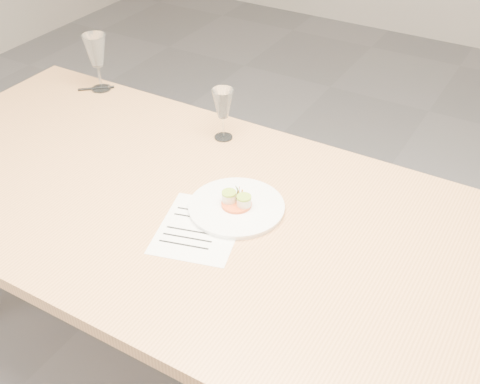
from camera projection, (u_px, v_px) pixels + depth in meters
The scene contains 6 objects.
dining_table at pixel (240, 240), 1.73m from camera, with size 2.40×1.00×0.75m.
dinner_plate at pixel (237, 206), 1.73m from camera, with size 0.28×0.28×0.07m.
recipe_sheet at pixel (200, 228), 1.67m from camera, with size 0.29×0.33×0.00m.
ballpoint_pen at pixel (96, 88), 2.35m from camera, with size 0.11×0.10×0.01m.
wine_glass_0 at pixel (96, 52), 2.26m from camera, with size 0.09×0.09×0.22m.
wine_glass_1 at pixel (223, 105), 1.98m from camera, with size 0.07×0.07×0.18m.
Camera 1 is at (0.67, -1.13, 1.82)m, focal length 45.00 mm.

